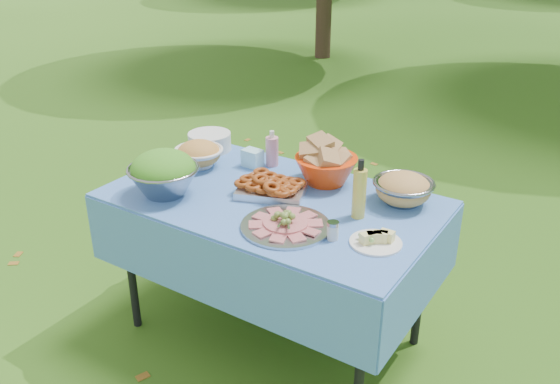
{
  "coord_description": "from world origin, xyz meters",
  "views": [
    {
      "loc": [
        1.32,
        -1.97,
        1.93
      ],
      "look_at": [
        0.04,
        0.0,
        0.8
      ],
      "focal_mm": 38.0,
      "sensor_mm": 36.0,
      "label": 1
    }
  ],
  "objects_px": {
    "plate_stack": "(210,141)",
    "oil_bottle": "(360,189)",
    "picnic_table": "(273,269)",
    "salad_bowl": "(163,173)",
    "bread_bowl": "(326,163)",
    "charcuterie_platter": "(286,218)",
    "pasta_bowl_steel": "(403,188)"
  },
  "relations": [
    {
      "from": "bread_bowl",
      "to": "oil_bottle",
      "type": "relative_size",
      "value": 1.14
    },
    {
      "from": "salad_bowl",
      "to": "pasta_bowl_steel",
      "type": "xyz_separation_m",
      "value": [
        0.93,
        0.5,
        -0.03
      ]
    },
    {
      "from": "bread_bowl",
      "to": "oil_bottle",
      "type": "xyz_separation_m",
      "value": [
        0.28,
        -0.23,
        0.03
      ]
    },
    {
      "from": "picnic_table",
      "to": "bread_bowl",
      "type": "distance_m",
      "value": 0.56
    },
    {
      "from": "salad_bowl",
      "to": "oil_bottle",
      "type": "distance_m",
      "value": 0.87
    },
    {
      "from": "plate_stack",
      "to": "charcuterie_platter",
      "type": "distance_m",
      "value": 0.95
    },
    {
      "from": "picnic_table",
      "to": "salad_bowl",
      "type": "xyz_separation_m",
      "value": [
        -0.43,
        -0.23,
        0.48
      ]
    },
    {
      "from": "plate_stack",
      "to": "oil_bottle",
      "type": "xyz_separation_m",
      "value": [
        1.01,
        -0.26,
        0.08
      ]
    },
    {
      "from": "picnic_table",
      "to": "pasta_bowl_steel",
      "type": "distance_m",
      "value": 0.73
    },
    {
      "from": "bread_bowl",
      "to": "charcuterie_platter",
      "type": "relative_size",
      "value": 0.8
    },
    {
      "from": "bread_bowl",
      "to": "salad_bowl",
      "type": "bearing_deg",
      "value": -137.19
    },
    {
      "from": "charcuterie_platter",
      "to": "oil_bottle",
      "type": "distance_m",
      "value": 0.33
    },
    {
      "from": "salad_bowl",
      "to": "bread_bowl",
      "type": "relative_size",
      "value": 1.08
    },
    {
      "from": "salad_bowl",
      "to": "picnic_table",
      "type": "bearing_deg",
      "value": 28.72
    },
    {
      "from": "oil_bottle",
      "to": "picnic_table",
      "type": "bearing_deg",
      "value": -173.66
    },
    {
      "from": "salad_bowl",
      "to": "plate_stack",
      "type": "height_order",
      "value": "salad_bowl"
    },
    {
      "from": "pasta_bowl_steel",
      "to": "plate_stack",
      "type": "bearing_deg",
      "value": 178.06
    },
    {
      "from": "plate_stack",
      "to": "pasta_bowl_steel",
      "type": "relative_size",
      "value": 0.87
    },
    {
      "from": "charcuterie_platter",
      "to": "picnic_table",
      "type": "bearing_deg",
      "value": 134.96
    },
    {
      "from": "charcuterie_platter",
      "to": "pasta_bowl_steel",
      "type": "bearing_deg",
      "value": 56.68
    },
    {
      "from": "bread_bowl",
      "to": "pasta_bowl_steel",
      "type": "bearing_deg",
      "value": -0.64
    },
    {
      "from": "picnic_table",
      "to": "charcuterie_platter",
      "type": "relative_size",
      "value": 3.97
    },
    {
      "from": "salad_bowl",
      "to": "bread_bowl",
      "type": "distance_m",
      "value": 0.74
    },
    {
      "from": "picnic_table",
      "to": "oil_bottle",
      "type": "bearing_deg",
      "value": 6.34
    },
    {
      "from": "pasta_bowl_steel",
      "to": "oil_bottle",
      "type": "distance_m",
      "value": 0.25
    },
    {
      "from": "picnic_table",
      "to": "plate_stack",
      "type": "xyz_separation_m",
      "value": [
        -0.6,
        0.31,
        0.43
      ]
    },
    {
      "from": "plate_stack",
      "to": "charcuterie_platter",
      "type": "relative_size",
      "value": 0.62
    },
    {
      "from": "plate_stack",
      "to": "charcuterie_platter",
      "type": "height_order",
      "value": "plate_stack"
    },
    {
      "from": "picnic_table",
      "to": "plate_stack",
      "type": "bearing_deg",
      "value": 153.11
    },
    {
      "from": "salad_bowl",
      "to": "oil_bottle",
      "type": "relative_size",
      "value": 1.23
    },
    {
      "from": "salad_bowl",
      "to": "charcuterie_platter",
      "type": "xyz_separation_m",
      "value": [
        0.63,
        0.03,
        -0.06
      ]
    },
    {
      "from": "pasta_bowl_steel",
      "to": "bread_bowl",
      "type": "bearing_deg",
      "value": 179.36
    }
  ]
}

